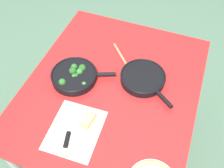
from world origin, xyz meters
name	(u,v)px	position (x,y,z in m)	size (l,w,h in m)	color
ground_plane	(112,141)	(0.00, 0.00, 0.00)	(14.00, 14.00, 0.00)	#51755B
dining_table_red	(112,94)	(0.00, 0.00, 0.70)	(1.21, 1.01, 0.78)	red
skillet_broccoli	(75,75)	(0.03, -0.23, 0.81)	(0.28, 0.38, 0.08)	black
skillet_eggs	(143,78)	(-0.11, 0.16, 0.80)	(0.30, 0.35, 0.05)	black
wooden_spoon	(127,66)	(-0.18, 0.04, 0.78)	(0.28, 0.26, 0.02)	tan
parchment_sheet	(75,130)	(0.34, -0.08, 0.78)	(0.33, 0.28, 0.00)	silver
grater_knife	(69,133)	(0.38, -0.10, 0.78)	(0.23, 0.08, 0.02)	silver
cheese_block	(87,120)	(0.28, -0.04, 0.80)	(0.09, 0.07, 0.05)	#EFD67A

